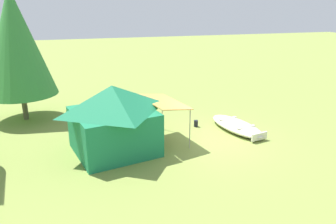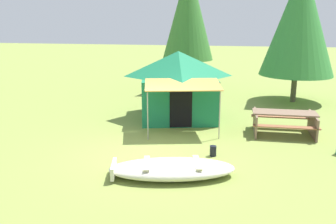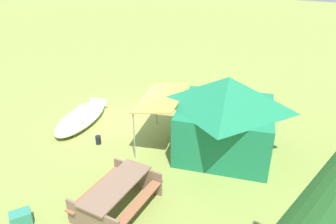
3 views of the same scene
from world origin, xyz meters
The scene contains 7 objects.
ground_plane centered at (0.00, 0.00, 0.00)m, with size 80.00×80.00×0.00m, color olive.
beached_rowboat centered at (0.73, -1.48, 0.20)m, with size 3.18×1.78×0.39m.
canvas_cabin_tent centered at (0.08, 3.80, 1.29)m, with size 3.45×4.60×2.49m.
picnic_table centered at (3.75, 2.40, 0.47)m, with size 2.00×1.46×0.74m.
cooler_box centered at (5.23, 0.76, 0.18)m, with size 0.46×0.31×0.37m, color #2F8169.
fuel_can centered at (1.62, 0.05, 0.14)m, with size 0.18×0.18×0.29m, color black.
pine_tree_back_left centered at (4.75, 7.38, 3.57)m, with size 3.16×3.16×5.94m.
Camera 1 is at (-11.26, 5.01, 5.27)m, focal length 35.57 mm.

